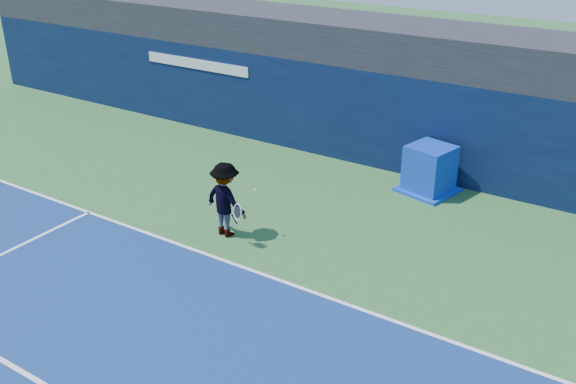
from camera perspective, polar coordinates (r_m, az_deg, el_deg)
name	(u,v)px	position (r m, az deg, el deg)	size (l,w,h in m)	color
ground	(145,334)	(13.04, -12.61, -12.19)	(80.00, 80.00, 0.00)	#2D652E
baseline	(238,265)	(14.86, -4.47, -6.52)	(24.00, 0.10, 0.01)	white
stadium_band	(401,43)	(20.50, 10.01, 12.87)	(36.00, 3.00, 1.20)	#232227
back_wall_assembly	(383,117)	(20.15, 8.40, 6.59)	(36.00, 1.03, 3.00)	#091635
equipment_cart	(429,171)	(18.63, 12.45, 1.83)	(1.72, 1.72, 1.37)	#0C30AF
tennis_player	(226,200)	(15.78, -5.57, -0.67)	(1.42, 0.86, 1.91)	white
tennis_ball	(255,190)	(15.55, -2.91, 0.17)	(0.07, 0.07, 0.07)	#D1F71B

